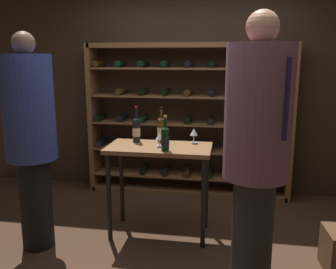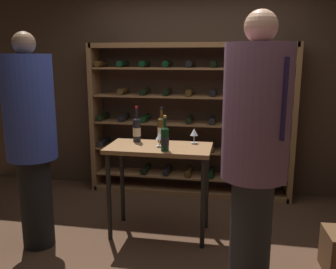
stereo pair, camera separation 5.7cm
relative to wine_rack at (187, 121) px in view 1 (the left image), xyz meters
The scene contains 11 objects.
ground_plane 1.71m from the wine_rack, 88.82° to the right, with size 9.28×9.28×0.00m, color #472D1E.
back_wall 0.57m from the wine_rack, 82.02° to the left, with size 5.85×0.10×2.95m, color #3D2B1E.
wine_rack is the anchor object (origin of this frame).
tasting_table 1.18m from the wine_rack, 96.71° to the right, with size 0.99×0.52×0.90m.
person_guest_plum_blouse 2.00m from the wine_rack, 127.12° to the right, with size 0.44×0.45×1.94m.
person_bystander_red_print 2.02m from the wine_rack, 69.31° to the right, with size 0.47×0.47×2.04m.
wine_bottle_green_slim 1.10m from the wine_rack, 111.18° to the right, with size 0.08×0.08×0.36m.
wine_bottle_amber_reserve 1.00m from the wine_rack, 98.88° to the right, with size 0.08×0.08×0.35m.
wine_bottle_red_label 1.33m from the wine_rack, 92.13° to the right, with size 0.08×0.08×0.33m.
wine_glass_stemmed_right 1.00m from the wine_rack, 79.84° to the right, with size 0.07×0.07×0.15m.
wine_glass_stemmed_center 1.18m from the wine_rack, 96.34° to the right, with size 0.07×0.07×0.13m.
Camera 1 is at (0.48, -3.04, 1.73)m, focal length 38.93 mm.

